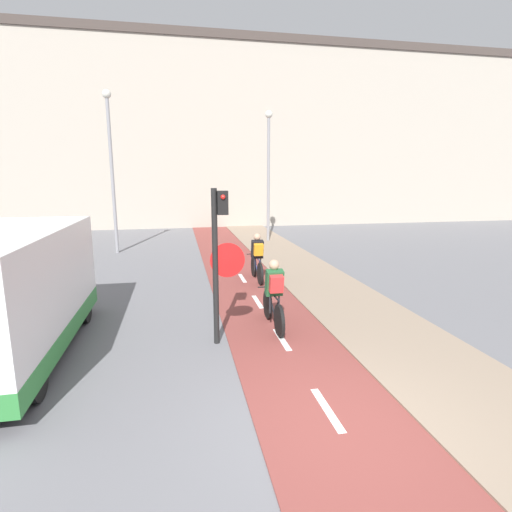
# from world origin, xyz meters

# --- Properties ---
(ground_plane) EXTENTS (120.00, 120.00, 0.00)m
(ground_plane) POSITION_xyz_m (0.00, 0.00, 0.00)
(ground_plane) COLOR slate
(bike_lane) EXTENTS (2.15, 60.00, 0.02)m
(bike_lane) POSITION_xyz_m (0.00, 0.00, 0.01)
(bike_lane) COLOR brown
(bike_lane) RESTS_ON ground_plane
(sidewalk_strip) EXTENTS (2.40, 60.00, 0.05)m
(sidewalk_strip) POSITION_xyz_m (2.28, 0.00, 0.03)
(sidewalk_strip) COLOR gray
(sidewalk_strip) RESTS_ON ground_plane
(building_row_background) EXTENTS (60.00, 5.20, 11.78)m
(building_row_background) POSITION_xyz_m (0.00, 23.84, 5.90)
(building_row_background) COLOR #B2A899
(building_row_background) RESTS_ON ground_plane
(traffic_light_pole) EXTENTS (0.67, 0.25, 3.03)m
(traffic_light_pole) POSITION_xyz_m (-1.21, 3.13, 1.88)
(traffic_light_pole) COLOR black
(traffic_light_pole) RESTS_ON ground_plane
(street_lamp_far) EXTENTS (0.36, 0.36, 6.66)m
(street_lamp_far) POSITION_xyz_m (-4.59, 13.48, 4.08)
(street_lamp_far) COLOR gray
(street_lamp_far) RESTS_ON ground_plane
(street_lamp_sidewalk) EXTENTS (0.36, 0.36, 6.32)m
(street_lamp_sidewalk) POSITION_xyz_m (2.47, 15.16, 3.90)
(street_lamp_sidewalk) COLOR gray
(street_lamp_sidewalk) RESTS_ON ground_plane
(cyclist_near) EXTENTS (0.46, 1.77, 1.52)m
(cyclist_near) POSITION_xyz_m (-0.01, 3.68, 0.72)
(cyclist_near) COLOR black
(cyclist_near) RESTS_ON ground_plane
(cyclist_far) EXTENTS (0.46, 1.73, 1.51)m
(cyclist_far) POSITION_xyz_m (0.41, 7.64, 0.72)
(cyclist_far) COLOR black
(cyclist_far) RESTS_ON ground_plane
(van) EXTENTS (2.09, 5.03, 2.32)m
(van) POSITION_xyz_m (-5.04, 3.20, 1.15)
(van) COLOR white
(van) RESTS_ON ground_plane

